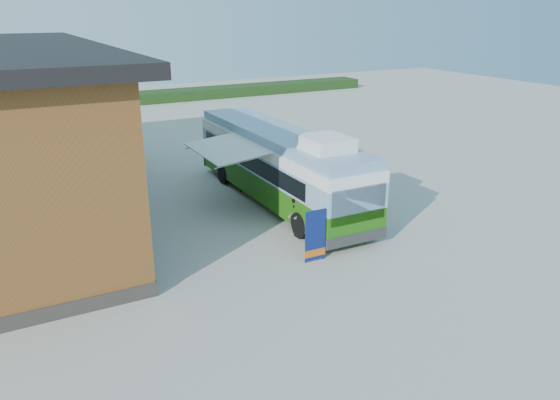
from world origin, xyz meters
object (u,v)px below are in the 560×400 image
banner (315,240)px  person_b (295,217)px  bus (279,163)px  person_a (243,175)px  slurry_tanker (97,136)px  picnic_table (326,202)px

banner → person_b: banner is taller
bus → person_a: bearing=111.7°
bus → person_a: (-0.88, 2.26, -1.08)m
person_b → banner: bearing=17.6°
banner → person_b: 2.55m
person_b → slurry_tanker: (-4.78, 16.50, 0.61)m
person_a → person_b: (-0.46, -6.20, -0.05)m
picnic_table → slurry_tanker: 16.62m
bus → person_b: (-1.34, -3.95, -1.13)m
person_a → slurry_tanker: bearing=100.1°
bus → banner: bus is taller
picnic_table → person_b: 3.03m
banner → person_a: size_ratio=1.18×
picnic_table → person_b: bearing=-169.3°
picnic_table → slurry_tanker: size_ratio=0.23×
banner → person_a: (1.04, 8.69, 0.03)m
person_b → picnic_table: bearing=152.8°
slurry_tanker → person_a: bearing=-65.6°
bus → slurry_tanker: bus is taller
person_b → slurry_tanker: slurry_tanker is taller
person_a → picnic_table: bearing=-82.5°
bus → person_a: 2.65m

